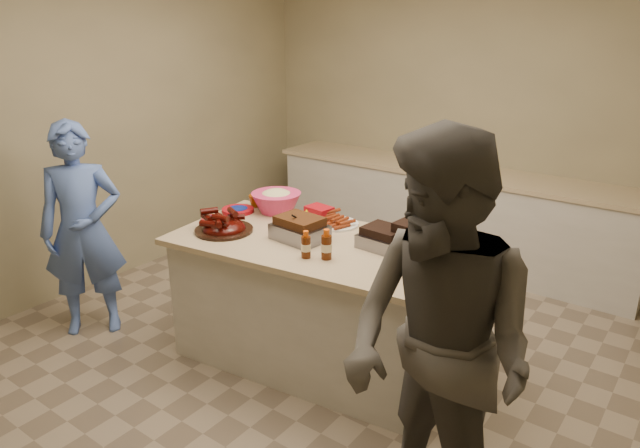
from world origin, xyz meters
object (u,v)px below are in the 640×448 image
Objects in this scene: rib_platter at (224,231)px; mustard_bottle at (307,226)px; bbq_bottle_a at (306,257)px; roasting_pan at (422,252)px; island at (316,358)px; guest_blue at (97,327)px; bbq_bottle_b at (326,259)px; coleslaw_bowl at (277,212)px; plastic_cup at (256,207)px.

mustard_bottle is (0.39, 0.41, 0.00)m from rib_platter.
mustard_bottle is at bearing 127.31° from bbq_bottle_a.
roasting_pan reaches higher than mustard_bottle.
island is 0.92m from bbq_bottle_a.
guest_blue is (-1.00, -0.43, -0.88)m from rib_platter.
roasting_pan is at bearing 3.63° from mustard_bottle.
island is 5.56× the size of roasting_pan.
bbq_bottle_b reaches higher than roasting_pan.
island is 0.92m from mustard_bottle.
coleslaw_bowl reaches higher than rib_platter.
coleslaw_bowl is 0.89m from bbq_bottle_a.
bbq_bottle_a is at bearing -38.08° from coleslaw_bowl.
bbq_bottle_a is at bearing -36.06° from guest_blue.
roasting_pan is 0.71m from bbq_bottle_a.
guest_blue is at bearing -136.99° from coleslaw_bowl.
island is at bearing -40.78° from mustard_bottle.
guest_blue is at bearing -165.84° from bbq_bottle_b.
roasting_pan is at bearing -2.27° from plastic_cup.
island is 1.73m from guest_blue.
mustard_bottle is at bearing -10.86° from plastic_cup.
island is 10.93× the size of bbq_bottle_a.
rib_platter is 0.83m from bbq_bottle_b.
mustard_bottle reaches higher than island.
island is 1.17× the size of guest_blue.
bbq_bottle_a reaches higher than island.
rib_platter reaches higher than guest_blue.
bbq_bottle_a is 1.97m from guest_blue.
mustard_bottle is at bearing -18.10° from guest_blue.
bbq_bottle_b reaches higher than rib_platter.
coleslaw_bowl is at bearing 163.00° from mustard_bottle.
mustard_bottle is at bearing 46.84° from rib_platter.
guest_blue is (-1.02, -0.95, -0.88)m from coleslaw_bowl.
bbq_bottle_a is 0.12m from bbq_bottle_b.
mustard_bottle reaches higher than guest_blue.
roasting_pan is 1.22m from coleslaw_bowl.
roasting_pan is 0.91× the size of coleslaw_bowl.
guest_blue is at bearing -156.82° from rib_platter.
coleslaw_bowl reaches higher than mustard_bottle.
island is at bearing 20.79° from rib_platter.
bbq_bottle_b reaches higher than mustard_bottle.
coleslaw_bowl reaches higher than plastic_cup.
rib_platter is 3.14× the size of mustard_bottle.
roasting_pan is 3.32× the size of plastic_cup.
guest_blue is at bearing -152.88° from roasting_pan.
guest_blue is (-1.39, -0.84, -0.88)m from mustard_bottle.
island is 14.86× the size of mustard_bottle.
bbq_bottle_a is at bearing -152.31° from bbq_bottle_b.
bbq_bottle_b is (0.83, 0.03, 0.00)m from rib_platter.
rib_platter reaches higher than mustard_bottle.
coleslaw_bowl is (-1.22, 0.06, 0.00)m from roasting_pan.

